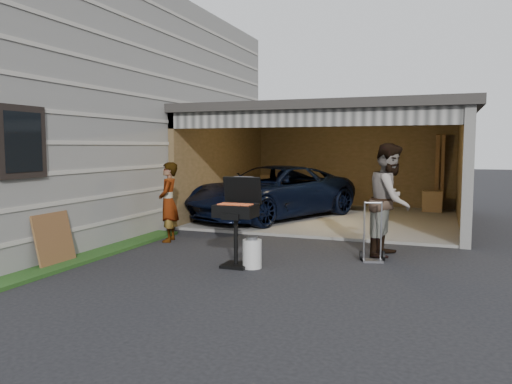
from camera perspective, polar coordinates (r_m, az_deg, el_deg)
ground at (r=7.69m, az=-6.93°, el=-9.38°), size 80.00×80.00×0.00m
house at (r=14.22m, az=-21.37°, el=8.16°), size 7.00×11.00×5.50m
groundcover_strip at (r=8.21m, az=-24.55°, el=-8.66°), size 0.50×8.00×0.06m
garage at (r=13.66m, az=9.23°, el=4.89°), size 6.80×6.30×2.90m
minivan at (r=13.11m, az=1.85°, el=-0.25°), size 4.05×5.42×1.37m
woman at (r=10.28m, az=-9.97°, el=-1.14°), size 0.56×0.68×1.62m
man at (r=9.08m, az=15.07°, el=-0.88°), size 0.89×1.07×1.99m
bbq_grill at (r=8.00m, az=-2.23°, el=-2.52°), size 0.65×0.57×1.44m
propane_tank at (r=8.00m, az=-0.45°, el=-7.08°), size 0.37×0.37×0.46m
plywood_panel at (r=8.73m, az=-22.08°, el=-5.07°), size 0.22×0.78×0.86m
hand_truck at (r=8.70m, az=13.18°, el=-6.44°), size 0.44×0.38×1.01m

